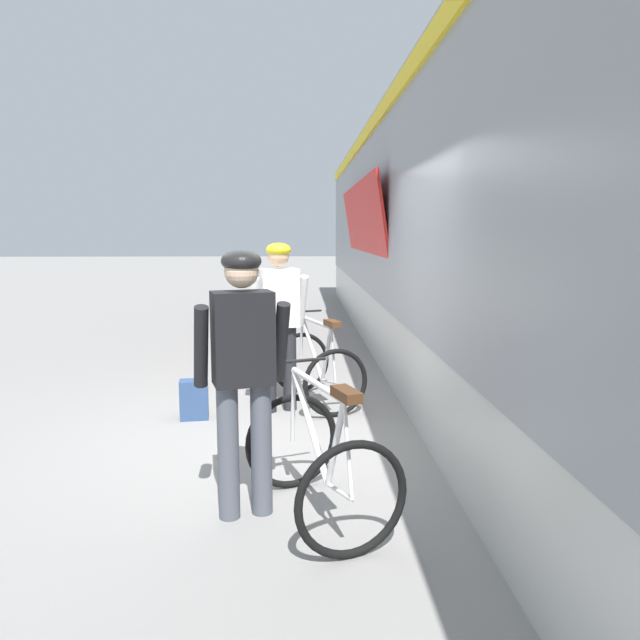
{
  "coord_description": "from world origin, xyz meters",
  "views": [
    {
      "loc": [
        0.26,
        -5.25,
        1.87
      ],
      "look_at": [
        0.46,
        0.18,
        1.05
      ],
      "focal_mm": 32.81,
      "sensor_mm": 36.0,
      "label": 1
    }
  ],
  "objects_px": {
    "backpack_on_platform": "(194,399)",
    "train_car": "(527,223)",
    "bicycle_far_silver": "(317,368)",
    "bicycle_near_white": "(319,461)",
    "cyclist_near_in_dark": "(243,360)",
    "cyclist_far_in_white": "(279,312)"
  },
  "relations": [
    {
      "from": "bicycle_far_silver",
      "to": "bicycle_near_white",
      "type": "bearing_deg",
      "value": -91.54
    },
    {
      "from": "bicycle_near_white",
      "to": "backpack_on_platform",
      "type": "xyz_separation_m",
      "value": [
        -1.19,
        2.13,
        -0.2
      ]
    },
    {
      "from": "bicycle_far_silver",
      "to": "backpack_on_platform",
      "type": "xyz_separation_m",
      "value": [
        -1.26,
        -0.48,
        -0.2
      ]
    },
    {
      "from": "backpack_on_platform",
      "to": "train_car",
      "type": "bearing_deg",
      "value": 6.27
    },
    {
      "from": "bicycle_near_white",
      "to": "bicycle_far_silver",
      "type": "bearing_deg",
      "value": 88.46
    },
    {
      "from": "bicycle_far_silver",
      "to": "backpack_on_platform",
      "type": "relative_size",
      "value": 3.12
    },
    {
      "from": "train_car",
      "to": "backpack_on_platform",
      "type": "height_order",
      "value": "train_car"
    },
    {
      "from": "cyclist_far_in_white",
      "to": "bicycle_far_silver",
      "type": "xyz_separation_m",
      "value": [
        0.4,
        0.23,
        -0.65
      ]
    },
    {
      "from": "cyclist_far_in_white",
      "to": "bicycle_near_white",
      "type": "bearing_deg",
      "value": -82.07
    },
    {
      "from": "train_car",
      "to": "cyclist_near_in_dark",
      "type": "distance_m",
      "value": 4.27
    },
    {
      "from": "train_car",
      "to": "backpack_on_platform",
      "type": "distance_m",
      "value": 4.16
    },
    {
      "from": "train_car",
      "to": "cyclist_far_in_white",
      "type": "height_order",
      "value": "train_car"
    },
    {
      "from": "cyclist_far_in_white",
      "to": "bicycle_near_white",
      "type": "xyz_separation_m",
      "value": [
        0.33,
        -2.37,
        -0.65
      ]
    },
    {
      "from": "cyclist_far_in_white",
      "to": "backpack_on_platform",
      "type": "xyz_separation_m",
      "value": [
        -0.86,
        -0.25,
        -0.85
      ]
    },
    {
      "from": "train_car",
      "to": "cyclist_near_in_dark",
      "type": "bearing_deg",
      "value": -135.08
    },
    {
      "from": "train_car",
      "to": "bicycle_near_white",
      "type": "bearing_deg",
      "value": -129.23
    },
    {
      "from": "cyclist_near_in_dark",
      "to": "cyclist_far_in_white",
      "type": "distance_m",
      "value": 2.3
    },
    {
      "from": "cyclist_near_in_dark",
      "to": "bicycle_near_white",
      "type": "distance_m",
      "value": 0.82
    },
    {
      "from": "cyclist_near_in_dark",
      "to": "backpack_on_platform",
      "type": "height_order",
      "value": "cyclist_near_in_dark"
    },
    {
      "from": "bicycle_near_white",
      "to": "cyclist_near_in_dark",
      "type": "bearing_deg",
      "value": 170.97
    },
    {
      "from": "bicycle_far_silver",
      "to": "train_car",
      "type": "bearing_deg",
      "value": 9.85
    },
    {
      "from": "train_car",
      "to": "cyclist_far_in_white",
      "type": "bearing_deg",
      "value": -166.95
    }
  ]
}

